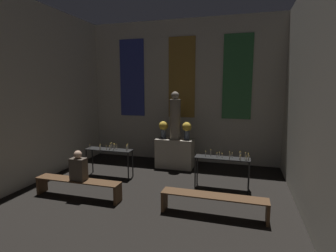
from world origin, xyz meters
The scene contains 10 objects.
wall_back centered at (0.00, 11.54, 2.48)m, with size 6.91×0.16×4.91m.
altar centered at (0.00, 10.58, 0.48)m, with size 1.20×0.60×0.96m.
statue centered at (0.00, 10.58, 1.66)m, with size 0.35×0.35×1.52m.
flower_vase_left centered at (-0.39, 10.58, 1.30)m, with size 0.30×0.30×0.56m.
flower_vase_right centered at (0.39, 10.58, 1.30)m, with size 0.30×0.30×0.56m.
candle_rack_left centered at (-1.63, 9.20, 0.70)m, with size 1.41×0.37×1.01m.
candle_rack_right centered at (1.65, 9.20, 0.70)m, with size 1.41×0.37×1.02m.
pew_back_left centered at (-1.60, 7.61, 0.33)m, with size 2.16×0.36×0.44m.
pew_back_right centered at (1.60, 7.61, 0.33)m, with size 2.16×0.36×0.44m.
person_seated centered at (-1.56, 7.61, 0.75)m, with size 0.36×0.24×0.71m.
Camera 1 is at (2.14, 2.50, 2.63)m, focal length 28.00 mm.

